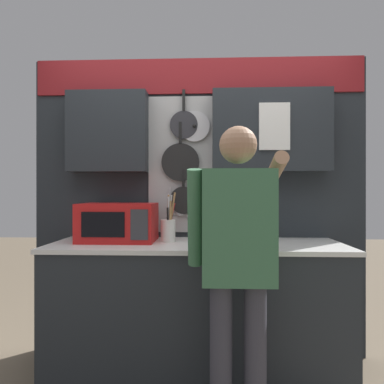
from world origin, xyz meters
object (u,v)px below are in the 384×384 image
Objects in this scene: microwave at (118,222)px; person at (238,251)px; utensil_crock at (168,228)px; knife_block at (230,228)px.

person is at bearing -37.08° from microwave.
microwave is 1.51× the size of utensil_crock.
microwave is 0.33× the size of person.
person is (0.80, -0.61, -0.09)m from microwave.
person reaches higher than knife_block.
microwave is 2.04× the size of knife_block.
person is (-0.00, -0.61, -0.05)m from knife_block.
microwave is at bearing 142.92° from person.
person is (0.44, -0.61, -0.06)m from utensil_crock.
microwave is 0.80m from knife_block.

